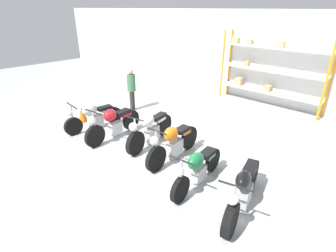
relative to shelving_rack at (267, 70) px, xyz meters
name	(u,v)px	position (x,y,z in m)	size (l,w,h in m)	color
ground_plane	(158,154)	(-0.23, -5.76, -1.42)	(30.00, 30.00, 0.00)	#B2B7B7
back_wall	(267,58)	(-0.23, 0.36, 0.38)	(30.00, 0.08, 3.60)	silver
shelving_rack	(267,70)	(0.00, 0.00, 0.00)	(4.12, 0.63, 2.81)	orange
motorcycle_silver	(94,116)	(-2.90, -6.06, -0.98)	(0.71, 2.00, 0.98)	black
motorcycle_red	(113,123)	(-1.90, -6.01, -0.92)	(0.73, 2.12, 1.07)	black
motorcycle_white	(150,130)	(-0.78, -5.52, -0.95)	(0.69, 2.07, 1.05)	black
motorcycle_orange	(173,143)	(0.25, -5.67, -0.93)	(0.57, 2.08, 1.07)	black
motorcycle_green	(198,168)	(1.39, -6.12, -0.96)	(0.56, 1.99, 0.97)	black
motorcycle_black	(243,190)	(2.49, -6.09, -0.98)	(0.80, 2.17, 1.03)	black
person_browsing	(131,87)	(-3.34, -4.10, -0.48)	(0.44, 0.44, 1.61)	#38332D
traffic_cone	(82,114)	(-3.73, -6.02, -1.15)	(0.32, 0.32, 0.55)	orange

